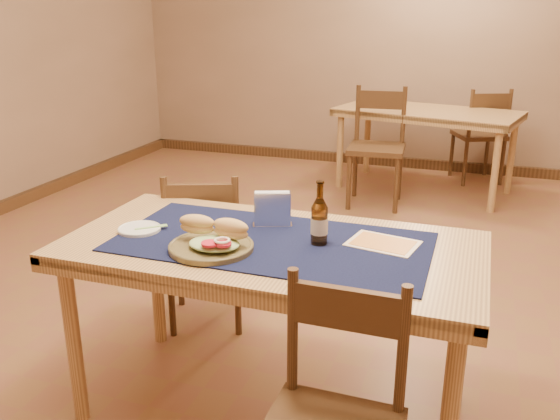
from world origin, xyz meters
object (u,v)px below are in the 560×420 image
(back_table, at_px, (427,119))
(beer_bottle, at_px, (319,221))
(main_table, at_px, (272,262))
(sandwich_plate, at_px, (213,241))
(chair_main_far, at_px, (205,246))
(napkin_holder, at_px, (272,210))

(back_table, height_order, beer_bottle, beer_bottle)
(main_table, distance_m, sandwich_plate, 0.26)
(main_table, xyz_separation_m, chair_main_far, (-0.57, 0.56, -0.22))
(main_table, bearing_deg, sandwich_plate, -139.45)
(main_table, distance_m, chair_main_far, 0.83)
(main_table, xyz_separation_m, beer_bottle, (0.18, 0.04, 0.18))
(sandwich_plate, bearing_deg, back_table, 83.37)
(chair_main_far, height_order, beer_bottle, beer_bottle)
(back_table, xyz_separation_m, sandwich_plate, (-0.42, -3.61, 0.12))
(chair_main_far, distance_m, napkin_holder, 0.75)
(chair_main_far, relative_size, sandwich_plate, 2.69)
(main_table, relative_size, sandwich_plate, 5.04)
(chair_main_far, bearing_deg, back_table, 74.32)
(chair_main_far, relative_size, beer_bottle, 3.46)
(sandwich_plate, relative_size, beer_bottle, 1.29)
(napkin_holder, bearing_deg, sandwich_plate, -110.72)
(beer_bottle, xyz_separation_m, napkin_holder, (-0.23, 0.13, -0.02))
(back_table, distance_m, napkin_holder, 3.31)
(back_table, distance_m, beer_bottle, 3.43)
(main_table, height_order, back_table, same)
(sandwich_plate, distance_m, beer_bottle, 0.41)
(chair_main_far, xyz_separation_m, napkin_holder, (0.51, -0.40, 0.38))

